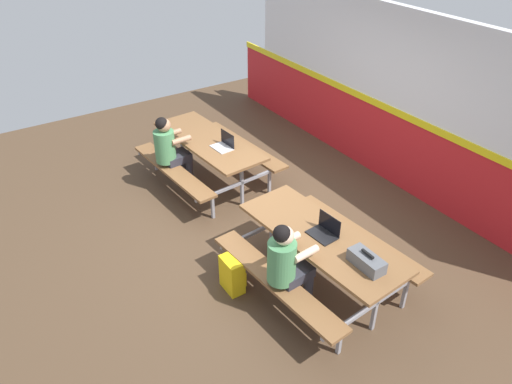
{
  "coord_description": "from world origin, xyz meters",
  "views": [
    {
      "loc": [
        4.49,
        -2.91,
        4.05
      ],
      "look_at": [
        0.0,
        0.01,
        0.55
      ],
      "focal_mm": 34.06,
      "sensor_mm": 36.0,
      "label": 1
    }
  ],
  "objects": [
    {
      "name": "ground_plane",
      "position": [
        0.0,
        0.0,
        -0.01
      ],
      "size": [
        10.0,
        10.0,
        0.02
      ],
      "primitive_type": "cube",
      "color": "#4C3826"
    },
    {
      "name": "accent_backdrop",
      "position": [
        0.0,
        2.47,
        1.25
      ],
      "size": [
        8.0,
        0.14,
        2.6
      ],
      "color": "red",
      "rests_on": "ground"
    },
    {
      "name": "picnic_table_left",
      "position": [
        -1.36,
        0.05,
        0.58
      ],
      "size": [
        2.1,
        1.7,
        0.74
      ],
      "color": "brown",
      "rests_on": "ground"
    },
    {
      "name": "picnic_table_right",
      "position": [
        1.36,
        -0.02,
        0.58
      ],
      "size": [
        2.1,
        1.7,
        0.74
      ],
      "color": "brown",
      "rests_on": "ground"
    },
    {
      "name": "student_nearer",
      "position": [
        -1.49,
        -0.52,
        0.71
      ],
      "size": [
        0.38,
        0.53,
        1.21
      ],
      "color": "#2D2D38",
      "rests_on": "ground"
    },
    {
      "name": "student_further",
      "position": [
        1.48,
        -0.57,
        0.71
      ],
      "size": [
        0.38,
        0.53,
        1.21
      ],
      "color": "#2D2D38",
      "rests_on": "ground"
    },
    {
      "name": "laptop_silver",
      "position": [
        -1.01,
        0.11,
        0.79
      ],
      "size": [
        0.34,
        0.24,
        0.22
      ],
      "color": "silver",
      "rests_on": "picnic_table_left"
    },
    {
      "name": "laptop_dark",
      "position": [
        1.37,
        0.02,
        0.79
      ],
      "size": [
        0.34,
        0.24,
        0.22
      ],
      "color": "black",
      "rests_on": "picnic_table_right"
    },
    {
      "name": "toolbox_grey",
      "position": [
        2.0,
        0.03,
        0.81
      ],
      "size": [
        0.4,
        0.18,
        0.18
      ],
      "color": "#595B60",
      "rests_on": "picnic_table_right"
    },
    {
      "name": "backpack_dark",
      "position": [
        0.88,
        -0.88,
        0.22
      ],
      "size": [
        0.3,
        0.22,
        0.44
      ],
      "color": "yellow",
      "rests_on": "ground"
    }
  ]
}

